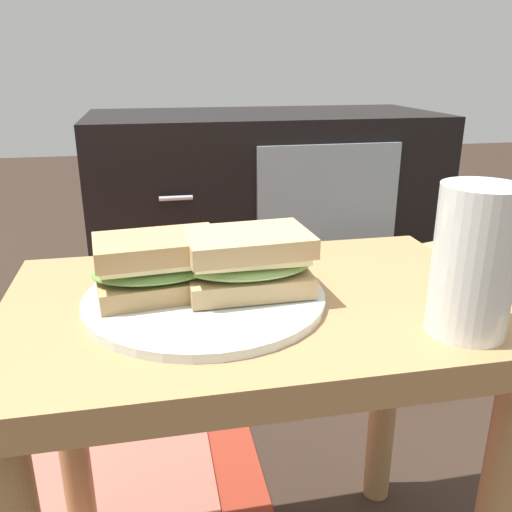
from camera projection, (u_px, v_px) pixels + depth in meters
The scene contains 7 objects.
side_table at pixel (254, 367), 0.64m from camera, with size 0.56×0.36×0.46m.
tv_cabinet at pixel (264, 214), 1.58m from camera, with size 0.96×0.46×0.58m.
plate at pixel (205, 297), 0.60m from camera, with size 0.27×0.27×0.01m, color silver.
sandwich_front at pixel (158, 266), 0.58m from camera, with size 0.15×0.10×0.07m.
sandwich_back at pixel (248, 263), 0.59m from camera, with size 0.15×0.10×0.07m.
beer_glass at pixel (473, 263), 0.51m from camera, with size 0.08×0.08×0.15m.
paper_bag at pixel (416, 315), 1.26m from camera, with size 0.22×0.17×0.32m.
Camera 1 is at (-0.11, -0.55, 0.71)m, focal length 37.76 mm.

